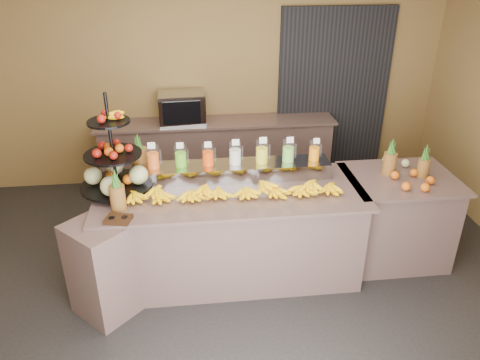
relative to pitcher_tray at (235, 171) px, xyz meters
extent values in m
plane|color=black|center=(-0.07, -0.58, -1.01)|extent=(6.00, 6.00, 0.00)
cube|color=olive|center=(-0.07, 1.93, 0.39)|extent=(6.00, 0.02, 2.80)
cube|color=black|center=(1.53, 1.88, 0.19)|extent=(1.50, 0.06, 2.20)
cube|color=gray|center=(-0.07, -0.28, -0.56)|extent=(2.40, 0.90, 0.90)
cube|color=gray|center=(-0.07, -0.28, -0.09)|extent=(2.50, 1.00, 0.03)
cube|color=gray|center=(-1.22, -0.68, -0.56)|extent=(0.71, 0.71, 0.90)
cube|color=gray|center=(1.63, -0.18, -0.56)|extent=(1.00, 0.80, 0.90)
cube|color=gray|center=(1.63, -0.18, -0.09)|extent=(1.08, 0.88, 0.03)
cube|color=gray|center=(-0.07, 1.67, -0.56)|extent=(3.00, 0.50, 0.90)
cube|color=gray|center=(-0.07, 1.67, -0.09)|extent=(3.10, 0.55, 0.03)
cube|color=gray|center=(0.00, 0.00, 0.00)|extent=(1.85, 0.30, 0.15)
cylinder|color=silver|center=(-0.78, 0.00, 0.18)|extent=(0.12, 0.12, 0.22)
cylinder|color=#DB5414|center=(-0.78, 0.00, 0.15)|extent=(0.11, 0.11, 0.15)
cylinder|color=gray|center=(-0.79, 0.01, 0.23)|extent=(0.01, 0.01, 0.26)
cube|color=white|center=(-0.78, -0.05, 0.32)|extent=(0.07, 0.02, 0.06)
cylinder|color=silver|center=(-0.52, 0.00, 0.18)|extent=(0.11, 0.11, 0.21)
cylinder|color=#55B41A|center=(-0.52, 0.00, 0.15)|extent=(0.11, 0.11, 0.14)
cylinder|color=gray|center=(-0.53, 0.01, 0.23)|extent=(0.01, 0.01, 0.25)
cube|color=white|center=(-0.52, -0.05, 0.31)|extent=(0.07, 0.02, 0.06)
cylinder|color=silver|center=(-0.26, 0.00, 0.18)|extent=(0.11, 0.11, 0.21)
cylinder|color=#ED3E00|center=(-0.26, 0.00, 0.14)|extent=(0.10, 0.10, 0.14)
cylinder|color=gray|center=(-0.27, 0.01, 0.22)|extent=(0.01, 0.01, 0.24)
cube|color=white|center=(-0.26, -0.05, 0.31)|extent=(0.07, 0.02, 0.06)
cylinder|color=silver|center=(0.00, 0.00, 0.18)|extent=(0.12, 0.12, 0.22)
cylinder|color=silver|center=(0.00, 0.00, 0.15)|extent=(0.11, 0.11, 0.15)
cylinder|color=gray|center=(-0.01, 0.01, 0.23)|extent=(0.01, 0.01, 0.25)
cube|color=white|center=(0.00, -0.05, 0.32)|extent=(0.07, 0.02, 0.06)
cylinder|color=silver|center=(0.26, 0.00, 0.19)|extent=(0.12, 0.12, 0.22)
cylinder|color=yellow|center=(0.26, 0.00, 0.15)|extent=(0.11, 0.11, 0.15)
cylinder|color=gray|center=(0.24, 0.01, 0.24)|extent=(0.01, 0.01, 0.26)
cube|color=white|center=(0.26, -0.06, 0.33)|extent=(0.07, 0.02, 0.06)
cylinder|color=silver|center=(0.52, 0.00, 0.18)|extent=(0.12, 0.12, 0.22)
cylinder|color=#70C444|center=(0.52, 0.00, 0.15)|extent=(0.11, 0.11, 0.15)
cylinder|color=gray|center=(0.51, 0.01, 0.23)|extent=(0.01, 0.01, 0.25)
cube|color=white|center=(0.52, -0.05, 0.32)|extent=(0.07, 0.02, 0.06)
cylinder|color=silver|center=(0.78, 0.00, 0.17)|extent=(0.11, 0.11, 0.19)
cylinder|color=orange|center=(0.78, 0.00, 0.14)|extent=(0.10, 0.10, 0.13)
cylinder|color=gray|center=(0.77, 0.01, 0.22)|extent=(0.01, 0.01, 0.23)
cube|color=white|center=(0.78, -0.05, 0.30)|extent=(0.06, 0.02, 0.05)
ellipsoid|color=yellow|center=(-0.95, -0.36, -0.02)|extent=(0.25, 0.18, 0.10)
ellipsoid|color=yellow|center=(-0.69, -0.36, -0.02)|extent=(0.25, 0.18, 0.10)
ellipsoid|color=yellow|center=(-0.43, -0.36, -0.02)|extent=(0.25, 0.18, 0.10)
ellipsoid|color=yellow|center=(-0.18, -0.36, -0.02)|extent=(0.25, 0.18, 0.10)
ellipsoid|color=yellow|center=(0.08, -0.36, -0.02)|extent=(0.25, 0.18, 0.10)
ellipsoid|color=yellow|center=(0.33, -0.36, -0.02)|extent=(0.25, 0.18, 0.10)
ellipsoid|color=yellow|center=(0.59, -0.36, -0.02)|extent=(0.25, 0.18, 0.10)
ellipsoid|color=yellow|center=(0.84, -0.36, -0.02)|extent=(0.25, 0.18, 0.10)
ellipsoid|color=yellow|center=(-0.77, -0.36, 0.05)|extent=(0.20, 0.16, 0.09)
ellipsoid|color=yellow|center=(-0.29, -0.36, 0.05)|extent=(0.20, 0.16, 0.09)
ellipsoid|color=yellow|center=(0.19, -0.36, 0.05)|extent=(0.20, 0.16, 0.09)
ellipsoid|color=yellow|center=(0.67, -0.36, 0.05)|extent=(0.20, 0.16, 0.09)
cylinder|color=black|center=(-1.12, -0.14, 0.39)|extent=(0.03, 0.03, 0.93)
cylinder|color=black|center=(-1.12, -0.14, -0.02)|extent=(0.76, 0.76, 0.02)
cylinder|color=black|center=(-1.12, -0.14, 0.29)|extent=(0.59, 0.59, 0.02)
cylinder|color=black|center=(-1.12, -0.14, 0.60)|extent=(0.43, 0.43, 0.02)
sphere|color=beige|center=(-0.91, -0.14, 0.08)|extent=(0.18, 0.18, 0.18)
sphere|color=maroon|center=(-0.97, -0.14, 0.34)|extent=(0.08, 0.08, 0.08)
sphere|color=orange|center=(-1.22, -0.14, 0.03)|extent=(0.09, 0.09, 0.09)
cube|color=black|center=(-1.05, -0.69, -0.06)|extent=(0.24, 0.20, 0.03)
cylinder|color=brown|center=(-1.06, -0.50, 0.04)|extent=(0.13, 0.13, 0.23)
cone|color=#26531B|center=(-1.06, -0.50, 0.23)|extent=(0.07, 0.07, 0.16)
cylinder|color=brown|center=(-0.92, 0.16, 0.07)|extent=(0.15, 0.15, 0.29)
cone|color=#26531B|center=(-0.92, 0.16, 0.29)|extent=(0.08, 0.08, 0.16)
cylinder|color=brown|center=(1.53, -0.09, 0.04)|extent=(0.12, 0.12, 0.22)
cylinder|color=brown|center=(1.84, -0.19, 0.02)|extent=(0.11, 0.11, 0.19)
ellipsoid|color=orange|center=(1.67, -0.33, -0.03)|extent=(0.34, 0.22, 0.08)
cube|color=gray|center=(-0.51, 1.67, 0.12)|extent=(0.60, 0.43, 0.39)
camera|label=1|loc=(-0.42, -4.09, 1.98)|focal=35.00mm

